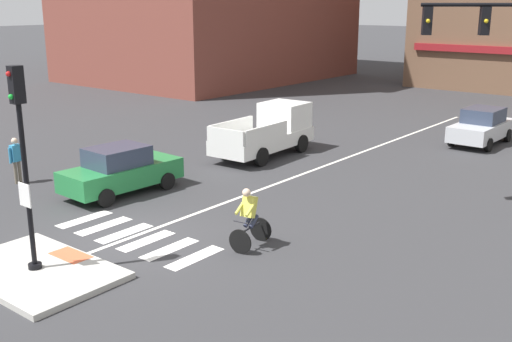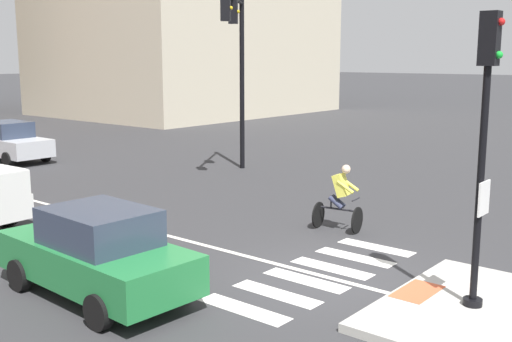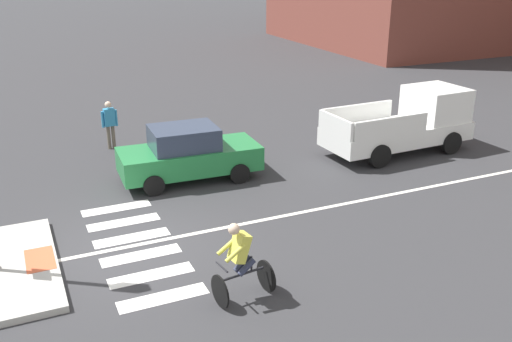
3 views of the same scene
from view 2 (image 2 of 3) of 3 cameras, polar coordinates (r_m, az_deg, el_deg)
ground_plane at (r=12.59m, az=6.82°, el=-9.54°), size 300.00×300.00×0.00m
traffic_island at (r=11.41m, az=19.01°, el=-11.79°), size 4.12×2.69×0.15m
tactile_pad_front at (r=11.73m, az=14.43°, el=-10.52°), size 1.10×0.60×0.01m
signal_pole at (r=10.68m, az=19.98°, el=3.16°), size 0.44×0.38×4.81m
crosswalk_stripe_a at (r=11.02m, az=-1.11°, el=-12.41°), size 0.44×1.80×0.01m
crosswalk_stripe_b at (r=11.68m, az=1.89°, el=-11.06°), size 0.44×1.80×0.01m
crosswalk_stripe_c at (r=12.38m, az=4.54°, el=-9.84°), size 0.44×1.80×0.01m
crosswalk_stripe_d at (r=13.10m, az=6.89°, el=-8.73°), size 0.44×1.80×0.01m
crosswalk_stripe_e at (r=13.85m, az=8.97°, el=-7.72°), size 0.44×1.80×0.01m
crosswalk_stripe_f at (r=14.62m, az=10.83°, el=-6.81°), size 0.44×1.80×0.01m
lane_centre_line at (r=19.61m, az=-18.68°, el=-2.79°), size 0.14×28.00×0.01m
traffic_light_mast at (r=22.87m, az=-1.71°, el=10.79°), size 3.51×2.41×6.48m
car_silver_eastbound_distant at (r=27.96m, az=-21.49°, el=2.49°), size 1.88×4.12×1.64m
car_green_westbound_near at (r=11.66m, az=-14.21°, el=-7.22°), size 1.99×4.17×1.64m
cyclist at (r=15.63m, az=7.65°, el=-2.32°), size 0.80×1.17×1.68m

